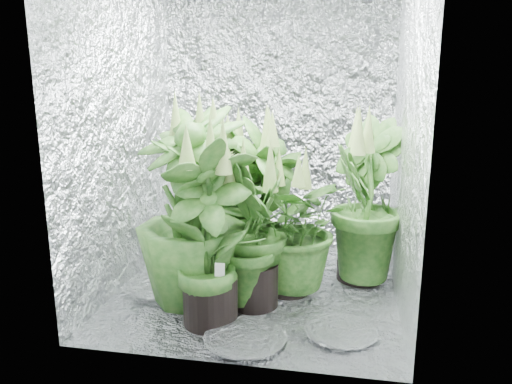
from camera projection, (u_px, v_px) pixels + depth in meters
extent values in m
plane|color=silver|center=(257.00, 288.00, 2.97)|extent=(1.60, 1.60, 0.00)
cube|color=silver|center=(278.00, 109.00, 3.50)|extent=(1.60, 0.02, 2.00)
cube|color=silver|center=(221.00, 138.00, 1.97)|extent=(1.60, 0.02, 2.00)
cube|color=silver|center=(121.00, 117.00, 2.88)|extent=(0.02, 1.60, 2.00)
cube|color=silver|center=(408.00, 122.00, 2.59)|extent=(0.02, 1.60, 2.00)
cylinder|color=black|center=(235.00, 245.00, 3.38)|extent=(0.25, 0.25, 0.22)
cylinder|color=#3F2112|center=(235.00, 232.00, 3.36)|extent=(0.23, 0.23, 0.03)
imported|color=#123E10|center=(234.00, 204.00, 3.31)|extent=(0.78, 0.78, 0.75)
cone|color=#7D954A|center=(234.00, 157.00, 3.24)|extent=(0.08, 0.08, 0.22)
cylinder|color=black|center=(264.00, 260.00, 3.09)|extent=(0.27, 0.27, 0.24)
cylinder|color=#3F2112|center=(264.00, 243.00, 3.07)|extent=(0.25, 0.25, 0.03)
imported|color=#123E10|center=(264.00, 198.00, 3.00)|extent=(0.69, 0.69, 0.97)
cone|color=#7D954A|center=(264.00, 127.00, 2.90)|extent=(0.09, 0.09, 0.24)
cylinder|color=black|center=(360.00, 260.00, 3.08)|extent=(0.29, 0.29, 0.25)
cylinder|color=#3F2112|center=(361.00, 242.00, 3.05)|extent=(0.26, 0.26, 0.03)
imported|color=#123E10|center=(364.00, 199.00, 2.99)|extent=(0.69, 0.69, 0.97)
cone|color=#7D954A|center=(367.00, 128.00, 2.89)|extent=(0.09, 0.09, 0.25)
cylinder|color=black|center=(228.00, 257.00, 3.16)|extent=(0.25, 0.25, 0.22)
cylinder|color=#3F2112|center=(228.00, 243.00, 3.14)|extent=(0.23, 0.23, 0.03)
imported|color=#123E10|center=(228.00, 197.00, 3.07)|extent=(0.76, 0.76, 0.96)
cone|color=#7D954A|center=(227.00, 127.00, 2.97)|extent=(0.08, 0.08, 0.22)
cylinder|color=black|center=(288.00, 273.00, 2.91)|extent=(0.25, 0.25, 0.23)
cylinder|color=#3F2112|center=(288.00, 258.00, 2.88)|extent=(0.23, 0.23, 0.03)
imported|color=#123E10|center=(289.00, 225.00, 2.84)|extent=(0.75, 0.75, 0.76)
cone|color=#7D954A|center=(290.00, 169.00, 2.76)|extent=(0.08, 0.08, 0.23)
cylinder|color=black|center=(210.00, 300.00, 2.54)|extent=(0.28, 0.28, 0.25)
cylinder|color=#3F2112|center=(210.00, 280.00, 2.51)|extent=(0.26, 0.26, 0.03)
imported|color=#123E10|center=(209.00, 229.00, 2.45)|extent=(0.70, 0.70, 0.95)
cone|color=#7D954A|center=(207.00, 145.00, 2.35)|extent=(0.09, 0.09, 0.25)
cylinder|color=black|center=(253.00, 284.00, 2.74)|extent=(0.27, 0.27, 0.24)
cylinder|color=#3F2112|center=(253.00, 265.00, 2.72)|extent=(0.25, 0.25, 0.03)
imported|color=#123E10|center=(253.00, 229.00, 2.67)|extent=(0.50, 0.50, 0.82)
cone|color=#7D954A|center=(253.00, 165.00, 2.59)|extent=(0.09, 0.09, 0.24)
cylinder|color=black|center=(193.00, 283.00, 2.75)|extent=(0.27, 0.27, 0.24)
cylinder|color=#3F2112|center=(193.00, 265.00, 2.73)|extent=(0.25, 0.25, 0.03)
imported|color=#123E10|center=(191.00, 207.00, 2.65)|extent=(0.76, 0.76, 1.05)
cone|color=#7D954A|center=(188.00, 118.00, 2.54)|extent=(0.09, 0.09, 0.24)
cylinder|color=black|center=(362.00, 270.00, 3.14)|extent=(0.15, 0.15, 0.09)
cylinder|color=black|center=(363.00, 244.00, 3.10)|extent=(0.13, 0.13, 0.11)
cylinder|color=#4C4C51|center=(353.00, 242.00, 3.12)|extent=(0.09, 0.32, 0.33)
torus|color=#4C4C51|center=(353.00, 242.00, 3.12)|extent=(0.09, 0.33, 0.34)
cube|color=white|center=(220.00, 271.00, 2.46)|extent=(0.05, 0.03, 0.08)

